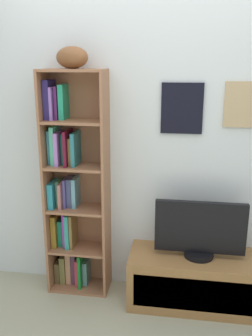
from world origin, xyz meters
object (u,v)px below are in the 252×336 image
object	(u,v)px
tv_stand	(197,280)
television	(200,231)
football	(72,57)
bookshelf	(72,191)

from	to	relation	value
tv_stand	television	world-z (taller)	television
football	tv_stand	xyz separation A→B (m)	(0.95, -0.08, -1.65)
football	television	distance (m)	1.56
football	television	xyz separation A→B (m)	(0.95, -0.08, -1.23)
football	bookshelf	bearing A→B (deg)	149.71
bookshelf	football	size ratio (longest dim) A/B	6.83
bookshelf	television	bearing A→B (deg)	-6.16
bookshelf	football	bearing A→B (deg)	-30.29
tv_stand	television	bearing A→B (deg)	90.00
bookshelf	tv_stand	world-z (taller)	bookshelf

